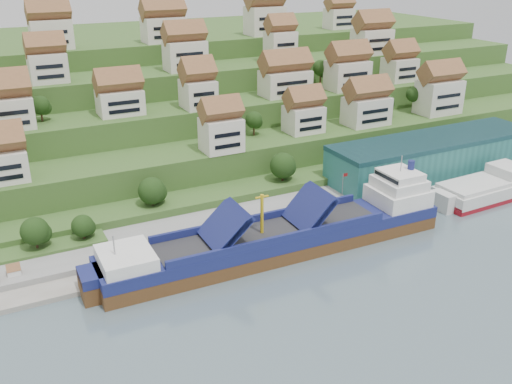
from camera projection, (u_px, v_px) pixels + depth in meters
ground at (297, 248)px, 119.37m from camera, size 300.00×300.00×0.00m
quay at (336, 200)px, 139.57m from camera, size 180.00×14.00×2.20m
hillside at (148, 96)px, 200.44m from camera, size 260.00×128.00×31.00m
hillside_village at (219, 74)px, 164.38m from camera, size 155.88×62.98×29.35m
hillside_trees at (189, 129)px, 145.43m from camera, size 144.54×62.36×29.60m
warehouse at (433, 155)px, 152.12m from camera, size 60.00×15.00×10.00m
flagpole at (343, 187)px, 132.43m from camera, size 1.28×0.16×8.00m
cargo_ship at (287, 237)px, 117.31m from camera, size 73.81×12.33×16.29m
second_ship at (488, 189)px, 143.05m from camera, size 28.60×11.59×8.18m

